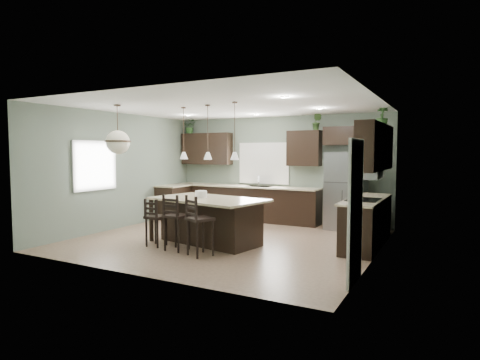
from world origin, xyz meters
name	(u,v)px	position (x,y,z in m)	size (l,w,h in m)	color
ground	(227,240)	(0.00, 0.00, 0.00)	(6.00, 6.00, 0.00)	#9E8466
pantry_door	(355,212)	(2.98, -1.55, 1.02)	(0.04, 0.82, 2.04)	white
window_back	(264,163)	(-0.40, 2.73, 1.55)	(1.35, 0.02, 1.00)	white
window_left	(95,166)	(-2.98, -0.80, 1.55)	(0.02, 1.10, 1.00)	white
left_return_cabs	(173,202)	(-2.70, 1.70, 0.45)	(0.60, 0.90, 0.90)	black
left_return_countertop	(174,186)	(-2.68, 1.70, 0.92)	(0.66, 0.96, 0.04)	beige
back_lower_cabs	(244,203)	(-0.85, 2.45, 0.45)	(4.20, 0.60, 0.90)	black
back_countertop	(244,186)	(-0.85, 2.43, 0.92)	(4.20, 0.66, 0.04)	beige
sink_inset	(259,186)	(-0.40, 2.43, 0.94)	(0.70, 0.45, 0.01)	gray
faucet	(259,181)	(-0.40, 2.40, 1.08)	(0.02, 0.02, 0.28)	silver
back_upper_left	(207,149)	(-2.15, 2.58, 1.95)	(1.55, 0.34, 0.90)	black
back_upper_right	(304,148)	(0.80, 2.58, 1.95)	(0.85, 0.34, 0.90)	black
fridge_header	(346,136)	(1.85, 2.58, 2.25)	(1.05, 0.34, 0.45)	black
right_lower_cabs	(367,223)	(2.70, 0.87, 0.45)	(0.60, 2.35, 0.90)	black
right_countertop	(366,199)	(2.68, 0.87, 0.92)	(0.66, 2.35, 0.04)	beige
cooktop	(364,200)	(2.68, 0.60, 0.94)	(0.58, 0.75, 0.02)	black
wall_oven_front	(348,224)	(2.40, 0.60, 0.45)	(0.01, 0.72, 0.60)	gray
right_upper_cabs	(376,147)	(2.83, 0.87, 1.95)	(0.34, 2.35, 0.90)	black
microwave	(370,168)	(2.78, 0.60, 1.55)	(0.40, 0.75, 0.40)	gray
refrigerator	(346,191)	(1.93, 2.37, 0.93)	(0.90, 0.74, 1.85)	gray
kitchen_island	(208,221)	(-0.17, -0.46, 0.46)	(2.30, 1.30, 0.92)	black
serving_dish	(201,194)	(-0.37, -0.42, 0.99)	(0.24, 0.24, 0.14)	silver
bar_stool_left	(156,222)	(-0.95, -1.13, 0.48)	(0.35, 0.35, 0.95)	black
bar_stool_center	(177,222)	(-0.39, -1.22, 0.54)	(0.40, 0.40, 1.08)	black
bar_stool_right	(200,226)	(0.22, -1.34, 0.55)	(0.41, 0.41, 1.09)	black
pendant_left	(184,133)	(-0.86, -0.32, 2.25)	(0.17, 0.17, 1.10)	white
pendant_center	(208,132)	(-0.17, -0.46, 2.25)	(0.17, 0.17, 1.10)	silver
pendant_right	(235,131)	(0.52, -0.59, 2.25)	(0.17, 0.17, 1.10)	silver
chandelier	(118,129)	(-1.77, -1.29, 2.31)	(0.51, 0.51, 0.99)	beige
plant_back_left	(190,127)	(-2.71, 2.55, 2.60)	(0.37, 0.32, 0.41)	#274B21
plant_back_right	(317,122)	(1.13, 2.55, 2.61)	(0.23, 0.19, 0.42)	#2E4C21
plant_right_wall	(382,117)	(2.80, 1.79, 2.61)	(0.24, 0.24, 0.43)	#2B5324
room_shell	(227,160)	(0.00, 0.00, 1.70)	(6.00, 6.00, 6.00)	slate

